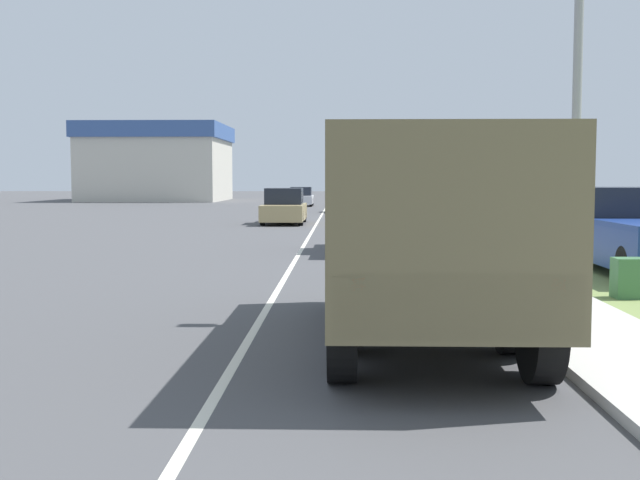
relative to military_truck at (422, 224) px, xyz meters
name	(u,v)px	position (x,y,z in m)	size (l,w,h in m)	color
ground_plane	(318,222)	(-2.23, 27.99, -1.52)	(180.00, 180.00, 0.00)	#4C4C4F
lane_centre_stripe	(318,222)	(-2.23, 27.99, -1.52)	(0.12, 120.00, 0.00)	silver
sidewalk_right	(412,221)	(2.27, 27.99, -1.46)	(1.80, 120.00, 0.12)	beige
grass_strip_right	(505,222)	(6.67, 27.99, -1.51)	(7.00, 120.00, 0.02)	olive
military_truck	(422,224)	(0.00, 0.00, 0.00)	(2.32, 6.60, 2.61)	#606647
car_nearest_ahead	(363,224)	(-0.43, 12.83, -0.75)	(1.74, 4.86, 1.73)	silver
car_second_ahead	(284,208)	(-3.72, 26.61, -0.79)	(1.89, 4.51, 1.64)	tan
car_third_ahead	(348,201)	(-0.72, 39.45, -0.85)	(1.91, 3.92, 1.48)	black
car_fourth_ahead	(301,197)	(-4.18, 50.05, -0.87)	(1.77, 3.97, 1.44)	silver
pickup_truck	(637,234)	(5.46, 7.54, -0.64)	(2.05, 5.13, 1.87)	navy
lamp_post	(564,42)	(2.30, 2.11, 2.62)	(1.69, 0.24, 6.72)	gray
utility_box	(630,278)	(3.97, 3.74, -1.15)	(0.55, 0.45, 0.70)	#3D7042
building_distant	(158,162)	(-18.32, 64.44, 2.05)	(12.72, 12.83, 7.04)	beige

